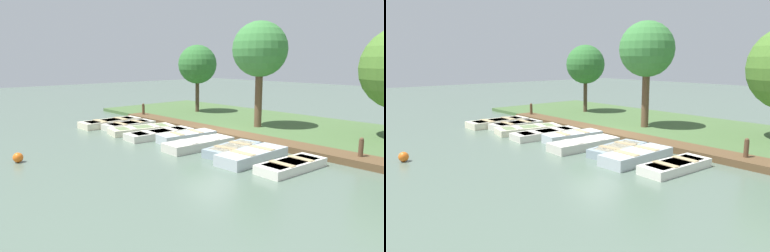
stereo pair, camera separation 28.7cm
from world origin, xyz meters
The scene contains 17 objects.
ground_plane centered at (0.00, 0.00, 0.00)m, with size 80.00×80.00×0.00m, color #566B5B.
shore_bank centered at (-5.00, 0.00, 0.10)m, with size 8.00×24.00×0.20m.
dock_walkway centered at (-1.13, 0.00, 0.13)m, with size 1.15×15.91×0.27m.
rowboat_0 centered at (1.65, -6.25, 0.19)m, with size 3.42×1.24×0.38m.
rowboat_1 centered at (1.26, -4.97, 0.17)m, with size 2.77×1.18×0.34m.
rowboat_2 centered at (1.42, -3.47, 0.16)m, with size 3.44×1.81×0.33m.
rowboat_3 centered at (1.45, -1.92, 0.17)m, with size 3.42×1.32×0.35m.
rowboat_4 centered at (1.04, -0.41, 0.21)m, with size 2.81×1.30×0.43m.
rowboat_5 centered at (1.55, 0.96, 0.19)m, with size 3.17×1.22×0.38m.
rowboat_6 centered at (1.14, 2.51, 0.17)m, with size 2.76×1.38×0.35m.
rowboat_7 centered at (1.47, 3.75, 0.22)m, with size 3.00×1.16×0.43m.
rowboat_8 centered at (1.31, 5.32, 0.16)m, with size 2.77×1.15×0.33m.
mooring_post_near centered at (-1.21, -7.20, 0.49)m, with size 0.17×0.17×0.96m.
mooring_post_far centered at (-1.21, 6.51, 0.49)m, with size 0.17×0.17×0.96m.
buoy centered at (7.94, -1.80, 0.18)m, with size 0.36×0.36×0.36m.
park_tree_far_left centered at (-4.92, -6.25, 3.33)m, with size 2.54×2.54×4.62m.
park_tree_left centered at (-3.47, 0.05, 4.14)m, with size 2.81×2.81×5.60m.
Camera 2 is at (11.70, 12.42, 3.72)m, focal length 35.00 mm.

